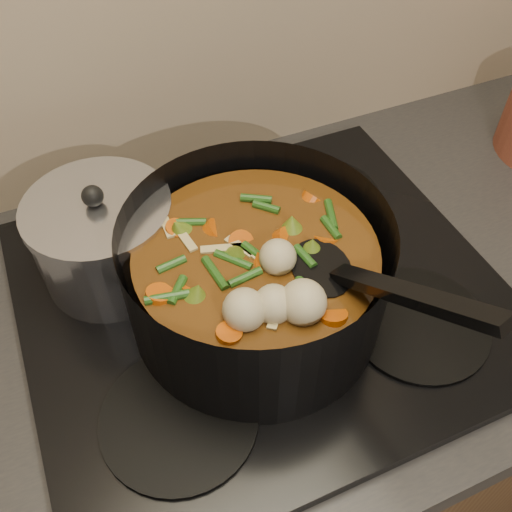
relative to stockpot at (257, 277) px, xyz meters
name	(u,v)px	position (x,y,z in m)	size (l,w,h in m)	color
counter	(260,440)	(0.02, 0.03, -0.55)	(2.64, 0.64, 0.91)	brown
stovetop	(262,295)	(0.02, 0.03, -0.08)	(0.62, 0.54, 0.03)	black
stockpot	(257,277)	(0.00, 0.00, 0.00)	(0.33, 0.41, 0.23)	black
saucepan	(105,239)	(-0.15, 0.14, -0.01)	(0.19, 0.19, 0.15)	silver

